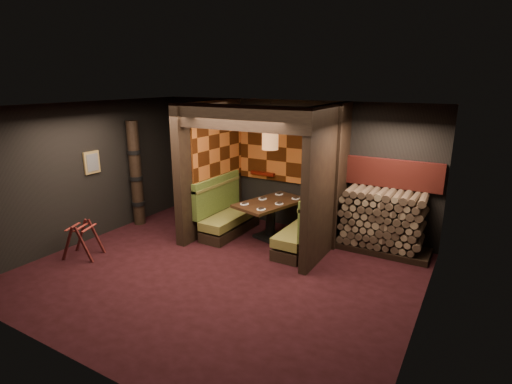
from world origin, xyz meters
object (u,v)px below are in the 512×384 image
(dining_table, at_px, (271,212))
(totem_column, at_px, (136,174))
(booth_bench_left, at_px, (226,215))
(luggage_rack, at_px, (82,239))
(pendant_lamp, at_px, (270,138))
(firewood_stack, at_px, (385,222))
(booth_bench_right, at_px, (306,231))

(dining_table, relative_size, totem_column, 0.71)
(booth_bench_left, xyz_separation_m, luggage_rack, (-1.66, -2.40, -0.04))
(pendant_lamp, bearing_deg, totem_column, -166.71)
(pendant_lamp, xyz_separation_m, luggage_rack, (-2.64, -2.58, -1.78))
(luggage_rack, bearing_deg, pendant_lamp, 44.36)
(dining_table, bearing_deg, pendant_lamp, -90.00)
(booth_bench_left, bearing_deg, totem_column, -165.25)
(totem_column, bearing_deg, booth_bench_left, 14.75)
(booth_bench_left, bearing_deg, firewood_stack, 12.17)
(luggage_rack, relative_size, firewood_stack, 0.45)
(booth_bench_right, relative_size, totem_column, 0.67)
(dining_table, distance_m, pendant_lamp, 1.57)
(booth_bench_left, distance_m, luggage_rack, 2.92)
(booth_bench_right, xyz_separation_m, firewood_stack, (1.35, 0.70, 0.21))
(booth_bench_left, relative_size, dining_table, 0.94)
(luggage_rack, bearing_deg, dining_table, 44.91)
(pendant_lamp, relative_size, totem_column, 0.39)
(luggage_rack, bearing_deg, booth_bench_right, 34.12)
(dining_table, relative_size, firewood_stack, 0.98)
(booth_bench_left, height_order, firewood_stack, firewood_stack)
(booth_bench_left, height_order, luggage_rack, booth_bench_left)
(totem_column, height_order, firewood_stack, totem_column)
(dining_table, distance_m, totem_column, 3.23)
(booth_bench_left, height_order, booth_bench_right, same)
(booth_bench_left, height_order, pendant_lamp, pendant_lamp)
(pendant_lamp, distance_m, firewood_stack, 2.78)
(pendant_lamp, bearing_deg, dining_table, 90.00)
(booth_bench_left, distance_m, totem_column, 2.30)
(booth_bench_left, xyz_separation_m, totem_column, (-2.09, -0.55, 0.79))
(pendant_lamp, bearing_deg, luggage_rack, -135.64)
(pendant_lamp, height_order, luggage_rack, pendant_lamp)
(firewood_stack, bearing_deg, dining_table, -168.17)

